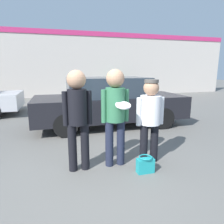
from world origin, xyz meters
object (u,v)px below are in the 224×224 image
Objects in this scene: person_left at (78,112)px; person_right at (150,114)px; handbag at (145,165)px; shrub at (121,87)px; parked_car_near at (110,102)px; person_middle_with_frisbee at (115,109)px.

person_right is at bearing -1.62° from person_left.
shrub is at bearing 74.30° from handbag.
handbag is (-0.19, -3.11, -0.63)m from parked_car_near.
person_left is 2.99m from parked_car_near.
person_left is at bearing 178.38° from person_right.
shrub is at bearing 69.10° from parked_car_near.
parked_car_near is 3.18m from handbag.
person_right is (0.67, -0.04, -0.11)m from person_middle_with_frisbee.
person_middle_with_frisbee is at bearing 134.71° from handbag.
parked_car_near is 15.57× the size of handbag.
person_middle_with_frisbee reaches higher than person_left.
parked_car_near is 3.92× the size of shrub.
person_right is 9.91m from shrub.
parked_car_near is at bearing 91.29° from person_right.
person_middle_with_frisbee is 0.68m from person_right.
person_middle_with_frisbee is 1.49× the size of shrub.
person_right is at bearing -3.63° from person_middle_with_frisbee.
person_middle_with_frisbee is 2.77m from parked_car_near.
person_left is 0.38× the size of parked_car_near.
person_left is 0.99× the size of person_middle_with_frisbee.
person_left is at bearing 158.88° from handbag.
shrub is at bearing 67.77° from person_left.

